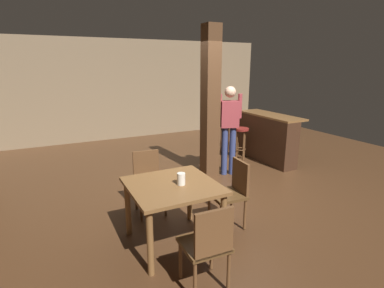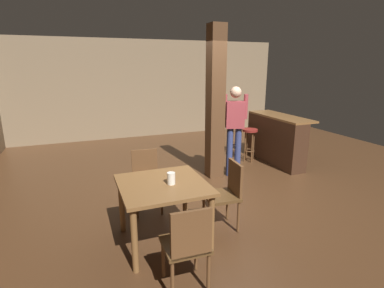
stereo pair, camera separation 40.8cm
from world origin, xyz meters
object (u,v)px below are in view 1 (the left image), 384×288
Objects in this scene: chair_south at (208,243)px; chair_north at (148,179)px; chair_east at (232,190)px; bar_stool_near at (241,136)px; bar_stool_mid at (225,130)px; standing_person at (229,124)px; bar_counter at (266,137)px; dining_table at (173,194)px; napkin_cup at (181,179)px.

chair_north is (0.02, 1.79, 0.00)m from chair_south.
chair_east is 1.00× the size of chair_north.
bar_stool_near is 0.98× the size of bar_stool_mid.
bar_stool_near is (0.76, 0.66, -0.46)m from standing_person.
standing_person reaches higher than bar_counter.
chair_east is 2.93m from bar_stool_near.
bar_stool_mid is at bearing 48.60° from dining_table.
chair_east is at bearing -121.00° from bar_stool_mid.
chair_east is 1.00× the size of chair_south.
bar_counter reaches higher than napkin_cup.
chair_east is 6.39× the size of napkin_cup.
dining_table is 7.22× the size of napkin_cup.
standing_person is at bearing -120.17° from bar_stool_mid.
dining_table is at bearing 88.63° from chair_south.
bar_stool_mid is (2.65, 2.10, 0.05)m from chair_north.
bar_stool_near is at bearing 40.68° from standing_person.
chair_east is (0.86, 0.03, -0.14)m from dining_table.
bar_counter is at bearing 17.38° from standing_person.
napkin_cup is at bearing 82.59° from chair_south.
bar_counter is 1.04m from bar_stool_mid.
chair_south is 0.54× the size of bar_counter.
standing_person is 1.04× the size of bar_counter.
chair_east is 3.06m from bar_counter.
chair_north is at bearing 89.92° from dining_table.
napkin_cup reaches higher than dining_table.
bar_counter reaches higher than bar_stool_near.
napkin_cup is (0.08, -0.97, 0.33)m from chair_north.
chair_north is 1.18× the size of bar_stool_mid.
dining_table is 4.01m from bar_stool_mid.
standing_person is at bearing 53.46° from chair_south.
chair_east and chair_north have the same top height.
napkin_cup reaches higher than bar_stool_mid.
chair_north is at bearing -141.68° from bar_stool_mid.
standing_person reaches higher than chair_north.
chair_north is 0.54× the size of bar_counter.
chair_north is at bearing -151.47° from bar_stool_near.
bar_stool_mid is (-0.48, 0.92, 0.03)m from bar_counter.
standing_person is (1.81, 1.76, 0.17)m from napkin_cup.
dining_table is 0.22m from napkin_cup.
standing_person is at bearing -139.32° from bar_stool_near.
dining_table reaches higher than bar_stool_near.
chair_south is at bearing -124.50° from bar_stool_mid.
standing_person is at bearing 41.95° from dining_table.
chair_south is 1.21× the size of bar_stool_near.
bar_stool_near is at bearing 151.16° from bar_counter.
napkin_cup reaches higher than chair_north.
napkin_cup is 0.08× the size of bar_counter.
chair_south reaches higher than bar_stool_near.
napkin_cup is (0.09, -0.06, 0.19)m from dining_table.
bar_stool_near is (2.57, 2.41, -0.29)m from napkin_cup.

